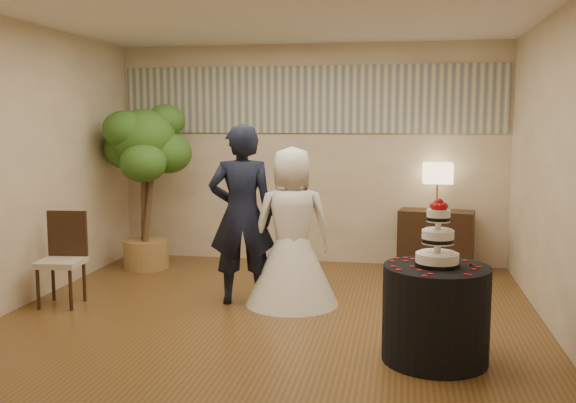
% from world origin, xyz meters
% --- Properties ---
extents(floor, '(5.00, 5.00, 0.00)m').
position_xyz_m(floor, '(0.00, 0.00, 0.00)').
color(floor, brown).
rests_on(floor, ground).
extents(ceiling, '(5.00, 5.00, 0.00)m').
position_xyz_m(ceiling, '(0.00, 0.00, 2.80)').
color(ceiling, white).
rests_on(ceiling, wall_back).
extents(wall_back, '(5.00, 0.06, 2.80)m').
position_xyz_m(wall_back, '(0.00, 2.50, 1.40)').
color(wall_back, beige).
rests_on(wall_back, ground).
extents(wall_front, '(5.00, 0.06, 2.80)m').
position_xyz_m(wall_front, '(0.00, -2.50, 1.40)').
color(wall_front, beige).
rests_on(wall_front, ground).
extents(wall_left, '(0.06, 5.00, 2.80)m').
position_xyz_m(wall_left, '(-2.50, 0.00, 1.40)').
color(wall_left, beige).
rests_on(wall_left, ground).
extents(wall_right, '(0.06, 5.00, 2.80)m').
position_xyz_m(wall_right, '(2.50, 0.00, 1.40)').
color(wall_right, beige).
rests_on(wall_right, ground).
extents(mural_border, '(4.90, 0.02, 0.85)m').
position_xyz_m(mural_border, '(0.00, 2.48, 2.10)').
color(mural_border, '#A0A090').
rests_on(mural_border, wall_back).
extents(groom, '(0.74, 0.57, 1.80)m').
position_xyz_m(groom, '(-0.38, 0.45, 0.90)').
color(groom, black).
rests_on(groom, floor).
extents(bride, '(1.17, 1.17, 1.58)m').
position_xyz_m(bride, '(0.12, 0.50, 0.79)').
color(bride, white).
rests_on(bride, floor).
extents(cake_table, '(0.89, 0.89, 0.74)m').
position_xyz_m(cake_table, '(1.47, -0.83, 0.37)').
color(cake_table, black).
rests_on(cake_table, floor).
extents(wedding_cake, '(0.33, 0.33, 0.52)m').
position_xyz_m(wedding_cake, '(1.47, -0.83, 1.00)').
color(wedding_cake, white).
rests_on(wedding_cake, cake_table).
extents(console, '(0.94, 0.53, 0.74)m').
position_xyz_m(console, '(1.61, 2.26, 0.37)').
color(console, black).
rests_on(console, floor).
extents(table_lamp, '(0.35, 0.35, 0.58)m').
position_xyz_m(table_lamp, '(1.61, 2.26, 1.03)').
color(table_lamp, beige).
rests_on(table_lamp, console).
extents(ficus_tree, '(1.34, 1.34, 2.08)m').
position_xyz_m(ficus_tree, '(-1.94, 1.72, 1.04)').
color(ficus_tree, '#34631F').
rests_on(ficus_tree, floor).
extents(side_chair, '(0.46, 0.48, 0.93)m').
position_xyz_m(side_chair, '(-2.13, 0.04, 0.46)').
color(side_chair, black).
rests_on(side_chair, floor).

